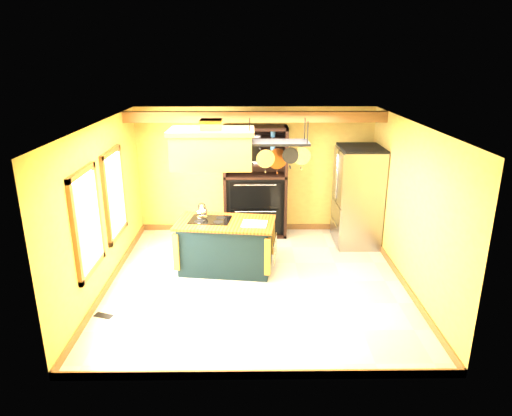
{
  "coord_description": "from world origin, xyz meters",
  "views": [
    {
      "loc": [
        -0.08,
        -7.03,
        3.69
      ],
      "look_at": [
        -0.0,
        0.3,
        1.24
      ],
      "focal_mm": 32.0,
      "sensor_mm": 36.0,
      "label": 1
    }
  ],
  "objects_px": {
    "kitchen_island": "(226,245)",
    "range_hood": "(212,147)",
    "pot_rack": "(278,149)",
    "hutch": "(255,194)",
    "refrigerator": "(357,198)"
  },
  "relations": [
    {
      "from": "refrigerator",
      "to": "hutch",
      "type": "distance_m",
      "value": 2.12
    },
    {
      "from": "refrigerator",
      "to": "hutch",
      "type": "relative_size",
      "value": 0.84
    },
    {
      "from": "kitchen_island",
      "to": "range_hood",
      "type": "relative_size",
      "value": 1.29
    },
    {
      "from": "range_hood",
      "to": "hutch",
      "type": "distance_m",
      "value": 2.32
    },
    {
      "from": "refrigerator",
      "to": "hutch",
      "type": "xyz_separation_m",
      "value": [
        -2.06,
        0.52,
        -0.06
      ]
    },
    {
      "from": "kitchen_island",
      "to": "pot_rack",
      "type": "xyz_separation_m",
      "value": [
        0.91,
        0.01,
        1.75
      ]
    },
    {
      "from": "hutch",
      "to": "pot_rack",
      "type": "bearing_deg",
      "value": -78.11
    },
    {
      "from": "range_hood",
      "to": "hutch",
      "type": "height_order",
      "value": "range_hood"
    },
    {
      "from": "hutch",
      "to": "refrigerator",
      "type": "bearing_deg",
      "value": -14.08
    },
    {
      "from": "pot_rack",
      "to": "refrigerator",
      "type": "bearing_deg",
      "value": 35.73
    },
    {
      "from": "range_hood",
      "to": "refrigerator",
      "type": "xyz_separation_m",
      "value": [
        2.8,
        1.23,
        -1.29
      ]
    },
    {
      "from": "pot_rack",
      "to": "hutch",
      "type": "bearing_deg",
      "value": 101.89
    },
    {
      "from": "kitchen_island",
      "to": "hutch",
      "type": "relative_size",
      "value": 0.78
    },
    {
      "from": "kitchen_island",
      "to": "hutch",
      "type": "distance_m",
      "value": 1.88
    },
    {
      "from": "pot_rack",
      "to": "refrigerator",
      "type": "distance_m",
      "value": 2.43
    }
  ]
}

